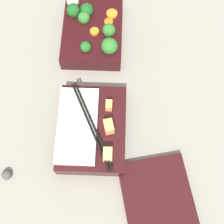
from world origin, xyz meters
name	(u,v)px	position (x,y,z in m)	size (l,w,h in m)	color
ground_plane	(90,87)	(0.00, 0.00, 0.00)	(3.00, 3.00, 0.00)	gray
bento_tray_vegetable	(91,31)	(-0.15, 0.00, 0.03)	(0.20, 0.15, 0.07)	black
bento_tray_rice	(91,129)	(0.12, 0.01, 0.03)	(0.20, 0.15, 0.07)	black
bento_lid	(159,203)	(0.27, 0.17, 0.01)	(0.20, 0.15, 0.01)	black
pebble_0	(7,174)	(0.22, -0.17, 0.01)	(0.02, 0.02, 0.02)	#474442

